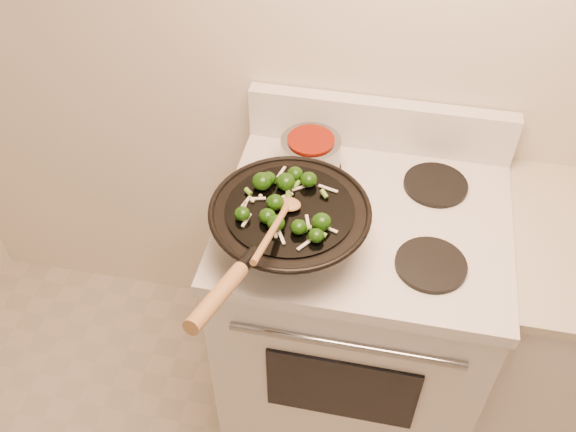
# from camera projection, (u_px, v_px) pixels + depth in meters

# --- Properties ---
(stove) EXTENTS (0.78, 0.67, 1.08)m
(stove) POSITION_uv_depth(u_px,v_px,m) (354.00, 312.00, 2.06)
(stove) COLOR white
(stove) RESTS_ON ground
(wok) EXTENTS (0.40, 0.66, 0.24)m
(wok) POSITION_uv_depth(u_px,v_px,m) (289.00, 225.00, 1.60)
(wok) COLOR black
(wok) RESTS_ON stove
(stirfry) EXTENTS (0.25, 0.28, 0.04)m
(stirfry) POSITION_uv_depth(u_px,v_px,m) (285.00, 200.00, 1.56)
(stirfry) COLOR #133608
(stirfry) RESTS_ON wok
(wooden_spoon) EXTENTS (0.07, 0.29, 0.09)m
(wooden_spoon) POSITION_uv_depth(u_px,v_px,m) (279.00, 220.00, 1.49)
(wooden_spoon) COLOR #9A6A3C
(wooden_spoon) RESTS_ON wok
(saucepan) EXTENTS (0.17, 0.28, 0.10)m
(saucepan) POSITION_uv_depth(u_px,v_px,m) (310.00, 153.00, 1.82)
(saucepan) COLOR gray
(saucepan) RESTS_ON stove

